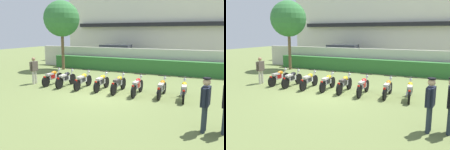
% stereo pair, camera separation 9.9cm
% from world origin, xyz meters
% --- Properties ---
extents(ground, '(60.00, 60.00, 0.00)m').
position_xyz_m(ground, '(0.00, 0.00, 0.00)').
color(ground, olive).
extents(building, '(20.79, 6.50, 7.09)m').
position_xyz_m(building, '(0.00, 15.49, 3.55)').
color(building, silver).
rests_on(building, ground).
extents(compound_wall, '(19.75, 0.30, 1.76)m').
position_xyz_m(compound_wall, '(0.00, 7.71, 0.88)').
color(compound_wall, beige).
rests_on(compound_wall, ground).
extents(hedge_row, '(15.80, 0.70, 1.02)m').
position_xyz_m(hedge_row, '(0.00, 7.01, 0.51)').
color(hedge_row, '#337033').
rests_on(hedge_row, ground).
extents(parked_car, '(4.67, 2.47, 1.89)m').
position_xyz_m(parked_car, '(-3.52, 10.10, 0.94)').
color(parked_car, black).
rests_on(parked_car, ground).
extents(tree_near_inspector, '(2.83, 2.83, 5.48)m').
position_xyz_m(tree_near_inspector, '(-6.50, 5.78, 4.05)').
color(tree_near_inspector, brown).
rests_on(tree_near_inspector, ground).
extents(motorcycle_in_row_0, '(0.60, 1.88, 0.96)m').
position_xyz_m(motorcycle_in_row_0, '(-3.66, 0.84, 0.45)').
color(motorcycle_in_row_0, black).
rests_on(motorcycle_in_row_0, ground).
extents(motorcycle_in_row_1, '(0.60, 1.90, 0.97)m').
position_xyz_m(motorcycle_in_row_1, '(-2.70, 0.80, 0.45)').
color(motorcycle_in_row_1, black).
rests_on(motorcycle_in_row_1, ground).
extents(motorcycle_in_row_2, '(0.60, 1.96, 0.96)m').
position_xyz_m(motorcycle_in_row_2, '(-1.58, 0.80, 0.45)').
color(motorcycle_in_row_2, black).
rests_on(motorcycle_in_row_2, ground).
extents(motorcycle_in_row_3, '(0.60, 1.83, 0.96)m').
position_xyz_m(motorcycle_in_row_3, '(-0.48, 0.87, 0.45)').
color(motorcycle_in_row_3, black).
rests_on(motorcycle_in_row_3, ground).
extents(motorcycle_in_row_4, '(0.60, 1.95, 0.97)m').
position_xyz_m(motorcycle_in_row_4, '(0.50, 0.85, 0.46)').
color(motorcycle_in_row_4, black).
rests_on(motorcycle_in_row_4, ground).
extents(motorcycle_in_row_5, '(0.60, 1.91, 0.97)m').
position_xyz_m(motorcycle_in_row_5, '(1.53, 0.75, 0.45)').
color(motorcycle_in_row_5, black).
rests_on(motorcycle_in_row_5, ground).
extents(motorcycle_in_row_6, '(0.60, 1.86, 0.94)m').
position_xyz_m(motorcycle_in_row_6, '(2.70, 0.90, 0.44)').
color(motorcycle_in_row_6, black).
rests_on(motorcycle_in_row_6, ground).
extents(motorcycle_in_row_7, '(0.60, 1.93, 0.96)m').
position_xyz_m(motorcycle_in_row_7, '(3.72, 0.84, 0.45)').
color(motorcycle_in_row_7, black).
rests_on(motorcycle_in_row_7, ground).
extents(inspector_person, '(0.22, 0.65, 1.58)m').
position_xyz_m(inspector_person, '(-4.78, 0.58, 0.92)').
color(inspector_person, beige).
rests_on(inspector_person, ground).
extents(officer_0, '(0.28, 0.67, 1.70)m').
position_xyz_m(officer_0, '(4.76, -2.52, 1.01)').
color(officer_0, '#28333D').
rests_on(officer_0, ground).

